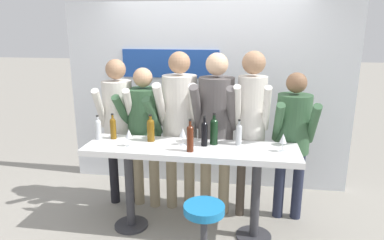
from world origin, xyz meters
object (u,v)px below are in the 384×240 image
Objects in this scene: wine_bottle_6 at (239,133)px; wine_glass_1 at (283,139)px; wine_bottle_2 at (151,129)px; wine_bottle_3 at (98,128)px; person_left at (144,124)px; wine_bottle_0 at (214,130)px; person_far_left at (118,116)px; person_center_left at (180,115)px; person_center_right at (251,115)px; tasting_table at (191,162)px; wine_bottle_4 at (190,137)px; person_right at (293,132)px; person_center at (216,118)px; wine_glass_0 at (129,134)px; wine_glass_2 at (183,133)px; bar_stool at (204,228)px; wine_bottle_1 at (204,132)px; wine_bottle_5 at (113,127)px.

wine_bottle_6 is 0.44m from wine_glass_1.
wine_bottle_2 is 0.56m from wine_bottle_3.
wine_bottle_2 is at bearing -54.62° from person_left.
wine_bottle_6 reaches higher than wine_bottle_3.
person_far_left is at bearing 161.69° from wine_bottle_0.
person_center_right is at bearing -6.97° from person_center_left.
wine_bottle_4 is at bearing -83.19° from tasting_table.
wine_bottle_3 is 1.03m from wine_bottle_4.
person_right is 5.14× the size of wine_bottle_0.
person_right reaches higher than wine_bottle_2.
wine_glass_0 is (-0.81, -0.51, -0.07)m from person_center.
wine_glass_2 is at bearing -170.35° from wine_bottle_6.
person_center_left is at bearing 111.15° from bar_stool.
person_left is at bearing 161.95° from wine_glass_1.
wine_bottle_0 is at bearing -27.81° from person_far_left.
wine_bottle_0 is 0.31m from wine_glass_2.
wine_bottle_1 is (-0.09, -0.06, -0.01)m from wine_bottle_0.
wine_bottle_2 is 0.35m from wine_glass_2.
person_right is at bearing 29.96° from wine_bottle_4.
person_far_left is 0.66m from wine_glass_0.
person_right is at bearing 13.23° from wine_bottle_2.
wine_bottle_2 is 0.90m from wine_bottle_6.
tasting_table is 0.71m from bar_stool.
person_center is at bearing 91.97° from wine_bottle_0.
wine_bottle_1 is at bearing -5.90° from wine_bottle_2.
tasting_table is at bearing 96.81° from wine_bottle_4.
person_center_left is 0.79m from person_center_right.
person_far_left reaches higher than wine_glass_2.
wine_bottle_4 reaches higher than wine_bottle_2.
person_center_right is 0.59m from wine_bottle_1.
person_center_left is (0.42, -0.00, 0.12)m from person_left.
person_right is at bearing 23.76° from tasting_table.
wine_bottle_0 is at bearing 35.29° from wine_bottle_1.
wine_bottle_0 reaches higher than wine_glass_0.
wine_bottle_5 is (-0.85, 0.12, 0.29)m from tasting_table.
wine_bottle_2 reaches higher than tasting_table.
wine_bottle_0 is 0.65m from wine_bottle_2.
wine_bottle_0 is 1.17× the size of wine_bottle_5.
person_right is at bearing 22.70° from wine_bottle_0.
tasting_table is at bearing -69.49° from person_center_left.
person_left is at bearing 127.86° from bar_stool.
person_left is 9.36× the size of wine_glass_2.
person_far_left is at bearing 142.21° from wine_bottle_2.
wine_bottle_5 is at bearing 16.65° from wine_bottle_3.
wine_glass_1 is (-0.15, -0.46, 0.06)m from person_right.
wine_glass_1 is at bearing -10.02° from wine_bottle_0.
wine_bottle_3 is 0.42m from wine_glass_0.
person_center_right is 10.48× the size of wine_glass_1.
person_center_right reaches higher than wine_bottle_5.
person_far_left is 0.95× the size of person_center.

